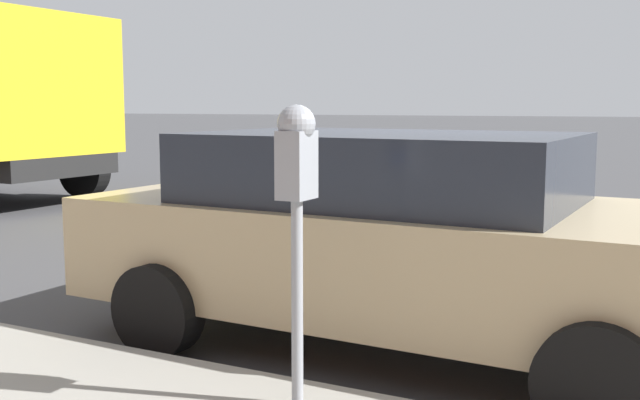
# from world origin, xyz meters

# --- Properties ---
(ground_plane) EXTENTS (220.00, 220.00, 0.00)m
(ground_plane) POSITION_xyz_m (0.00, 0.00, 0.00)
(ground_plane) COLOR #424244
(parking_meter) EXTENTS (0.21, 0.19, 1.54)m
(parking_meter) POSITION_xyz_m (-2.53, 0.23, 1.33)
(parking_meter) COLOR gray
(parking_meter) RESTS_ON sidewalk
(car_tan) EXTENTS (2.23, 4.59, 1.50)m
(car_tan) POSITION_xyz_m (-0.99, 0.26, 0.80)
(car_tan) COLOR tan
(car_tan) RESTS_ON ground_plane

